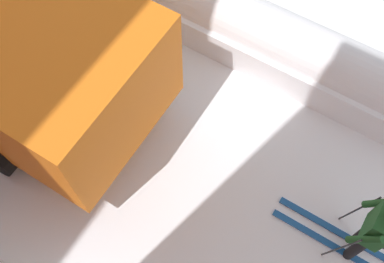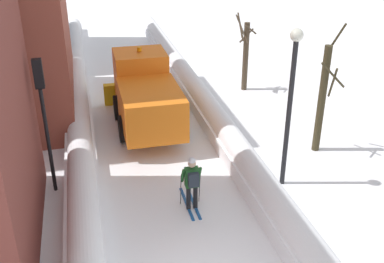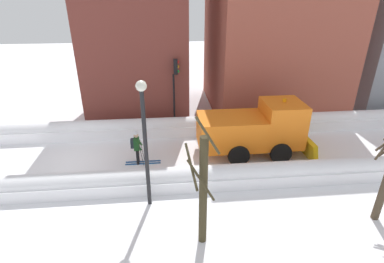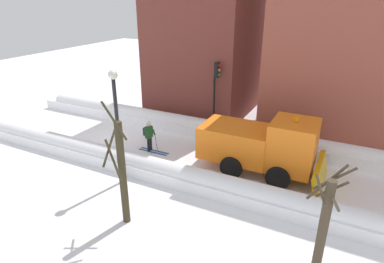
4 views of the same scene
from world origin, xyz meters
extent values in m
cube|color=orange|center=(0.02, 8.12, 1.40)|extent=(2.30, 3.40, 1.60)
cylinder|color=black|center=(1.17, 8.32, 0.55)|extent=(0.25, 1.10, 1.10)
cylinder|color=black|center=(0.37, 3.23, 0.41)|extent=(0.14, 0.14, 0.82)
cylinder|color=black|center=(0.59, 3.23, 0.41)|extent=(0.14, 0.14, 0.82)
cube|color=#1E5123|center=(0.48, 3.23, 1.13)|extent=(0.42, 0.26, 0.62)
cylinder|color=#1E5123|center=(0.22, 3.33, 1.16)|extent=(0.09, 0.33, 0.56)
cylinder|color=#1E5123|center=(0.74, 3.33, 1.16)|extent=(0.09, 0.33, 0.56)
cube|color=#194C8C|center=(0.37, 3.48, 0.01)|extent=(0.09, 1.80, 0.03)
cube|color=#194C8C|center=(0.59, 3.48, 0.01)|extent=(0.09, 1.80, 0.03)
cylinder|color=#262628|center=(0.18, 3.45, 0.60)|extent=(0.02, 0.19, 1.19)
cylinder|color=#262628|center=(0.78, 3.45, 0.60)|extent=(0.02, 0.19, 1.19)
camera|label=1|loc=(-1.92, 4.35, 6.38)|focal=42.57mm
camera|label=2|loc=(-2.31, -8.19, 8.41)|focal=42.78mm
camera|label=3|loc=(14.03, 4.70, 8.09)|focal=28.08mm
camera|label=4|loc=(14.09, 12.74, 8.11)|focal=30.42mm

